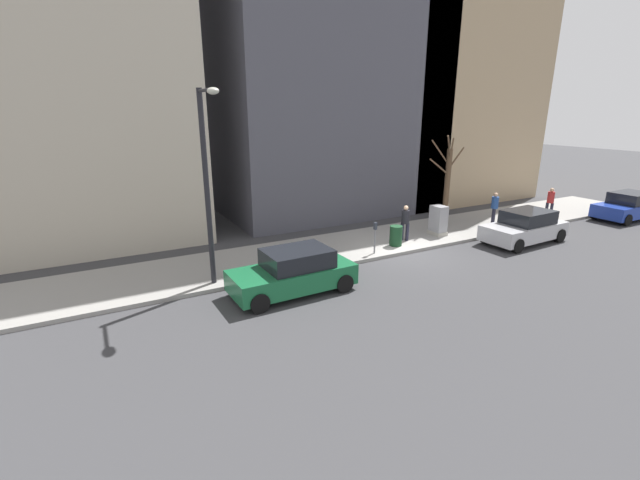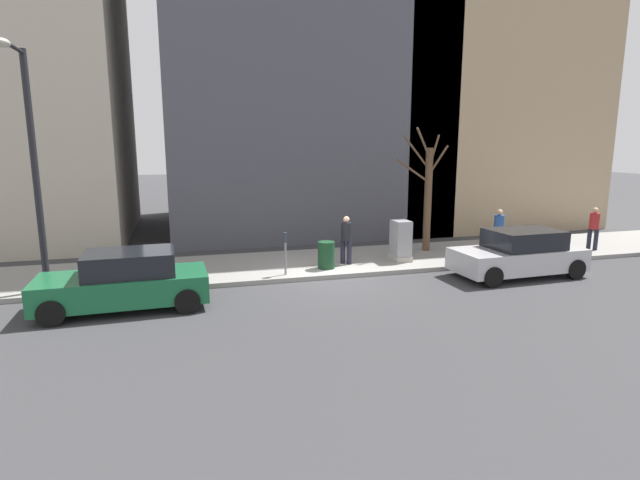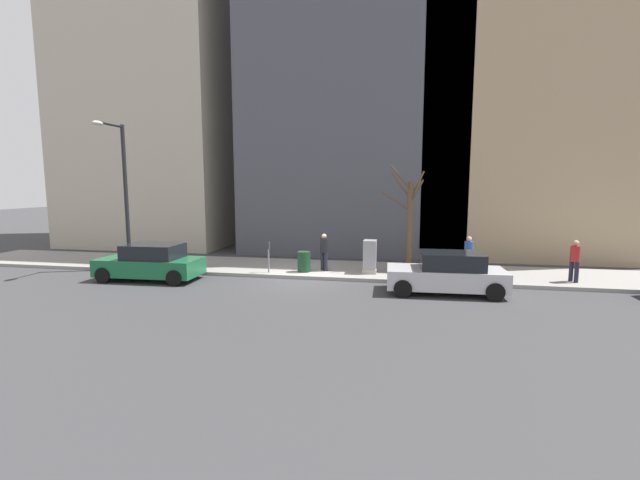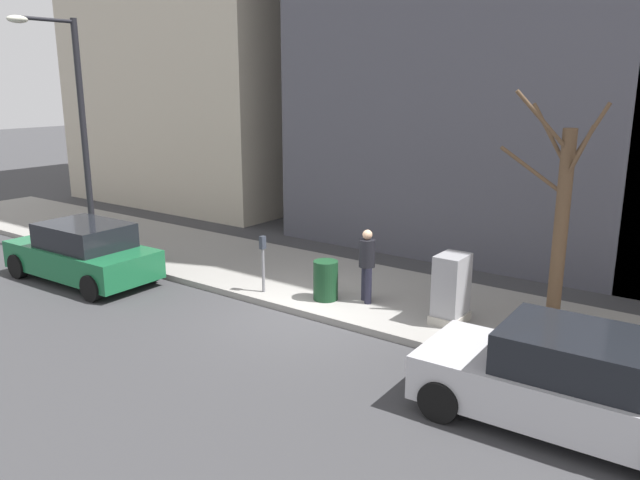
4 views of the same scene
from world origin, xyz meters
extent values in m
plane|color=#38383A|center=(0.00, 0.00, 0.00)|extent=(120.00, 120.00, 0.00)
cube|color=gray|center=(2.00, 0.00, 0.07)|extent=(4.00, 36.00, 0.15)
cube|color=#B7B7BC|center=(-1.22, -5.78, 0.57)|extent=(1.94, 4.26, 0.70)
cube|color=black|center=(-1.22, -5.98, 1.22)|extent=(1.67, 2.25, 0.60)
cylinder|color=black|center=(-2.12, -4.26, 0.32)|extent=(0.24, 0.65, 0.64)
cylinder|color=black|center=(-0.43, -4.20, 0.32)|extent=(0.24, 0.65, 0.64)
cube|color=#196038|center=(-1.27, 6.14, 0.57)|extent=(1.91, 4.25, 0.70)
cube|color=black|center=(-1.26, 5.94, 1.22)|extent=(1.66, 2.24, 0.60)
cylinder|color=black|center=(-2.16, 7.66, 0.32)|extent=(0.24, 0.65, 0.64)
cylinder|color=black|center=(-0.46, 7.71, 0.32)|extent=(0.24, 0.65, 0.64)
cylinder|color=black|center=(-2.08, 4.56, 0.32)|extent=(0.24, 0.65, 0.64)
cylinder|color=black|center=(-0.38, 4.61, 0.32)|extent=(0.24, 0.65, 0.64)
cylinder|color=slate|center=(0.45, 1.51, 0.68)|extent=(0.07, 0.07, 1.05)
cube|color=#2D333D|center=(0.45, 1.51, 1.35)|extent=(0.14, 0.10, 0.30)
cube|color=#A8A399|center=(1.30, -2.83, 0.24)|extent=(0.83, 0.61, 0.18)
cube|color=#939399|center=(1.30, -2.83, 0.96)|extent=(0.75, 0.55, 1.25)
cylinder|color=black|center=(0.55, 8.35, 3.40)|extent=(0.18, 0.18, 6.50)
cylinder|color=black|center=(-0.25, 8.35, 6.55)|extent=(1.60, 0.10, 0.10)
ellipsoid|color=beige|center=(-1.05, 8.35, 6.50)|extent=(0.56, 0.32, 0.20)
cylinder|color=brown|center=(2.60, -4.52, 2.12)|extent=(0.28, 0.28, 3.94)
cylinder|color=brown|center=(2.80, -4.81, 3.93)|extent=(0.47, 0.65, 1.33)
cylinder|color=brown|center=(2.25, -4.10, 4.22)|extent=(0.70, 0.96, 1.21)
cylinder|color=brown|center=(2.82, -4.09, 3.91)|extent=(0.48, 0.94, 1.28)
cylinder|color=brown|center=(2.58, -3.86, 3.23)|extent=(0.11, 1.37, 0.92)
cylinder|color=brown|center=(2.39, -4.78, 3.63)|extent=(0.48, 0.59, 1.14)
cylinder|color=#14381E|center=(0.90, 0.03, 0.60)|extent=(0.56, 0.56, 0.90)
cylinder|color=#1E1E2D|center=(1.39, -0.71, 0.56)|extent=(0.16, 0.16, 0.82)
cylinder|color=#1E1E2D|center=(1.23, -0.89, 0.56)|extent=(0.16, 0.16, 0.82)
cylinder|color=black|center=(1.31, -0.80, 1.28)|extent=(0.36, 0.36, 0.62)
sphere|color=tan|center=(1.31, -0.80, 1.70)|extent=(0.22, 0.22, 0.22)
camera|label=1|loc=(-13.55, 11.73, 6.03)|focal=24.00mm
camera|label=2|loc=(-14.60, 4.60, 4.21)|focal=28.00mm
camera|label=3|loc=(-17.15, -4.19, 3.95)|focal=24.00mm
camera|label=4|loc=(-9.98, -7.82, 4.95)|focal=35.00mm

